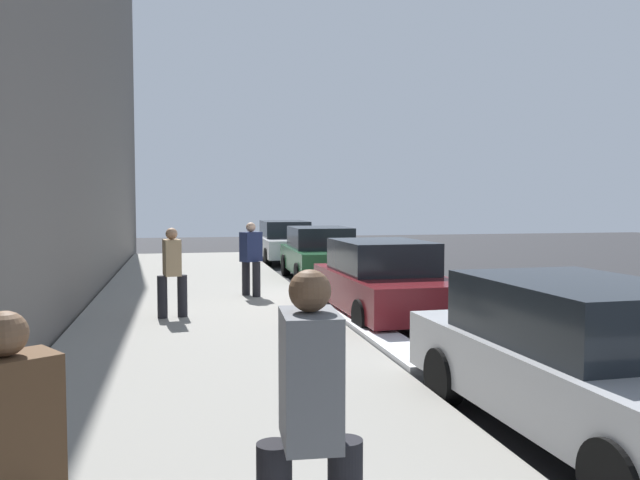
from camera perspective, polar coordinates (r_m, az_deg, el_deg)
name	(u,v)px	position (r m, az deg, el deg)	size (l,w,h in m)	color
ground_plane	(368,311)	(13.49, 4.19, -6.24)	(56.00, 56.00, 0.00)	#28282B
sidewalk	(205,313)	(12.97, -10.04, -6.34)	(28.00, 4.60, 0.15)	gray
lane_stripe_centre	(510,306)	(14.70, 16.32, -5.55)	(28.00, 0.14, 0.01)	gold
snow_bank_curb	(367,330)	(11.02, 4.16, -7.86)	(5.74, 0.56, 0.22)	white
parked_car_white	(285,241)	(24.13, -3.07, -0.12)	(4.69, 1.93, 1.51)	black
parked_car_green	(321,254)	(18.59, 0.07, -1.20)	(4.28, 1.96, 1.51)	black
parked_car_maroon	(384,281)	(12.36, 5.63, -3.59)	(4.27, 1.97, 1.51)	black
parked_car_silver	(588,362)	(6.70, 22.43, -9.88)	(4.62, 2.02, 1.51)	black
pedestrian_tan_coat	(172,270)	(12.10, -12.83, -2.56)	(0.48, 0.53, 1.63)	black
pedestrian_navy_coat	(251,257)	(14.53, -6.06, -1.47)	(0.48, 0.52, 1.64)	black
pedestrian_brown_coat	(9,473)	(3.51, -25.60, -17.91)	(0.48, 0.52, 1.62)	black
pedestrian_grey_coat	(310,421)	(3.63, -0.89, -15.59)	(0.49, 0.58, 1.76)	black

